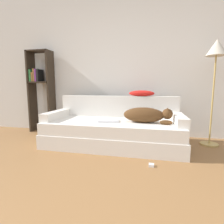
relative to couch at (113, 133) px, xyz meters
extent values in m
cube|color=silver|center=(-0.03, 0.74, 1.16)|extent=(7.94, 0.06, 2.70)
cube|color=silver|center=(0.00, 0.00, -0.08)|extent=(2.08, 0.94, 0.21)
cube|color=silver|center=(0.00, -0.01, 0.11)|extent=(2.04, 0.90, 0.17)
cube|color=silver|center=(0.00, 0.40, 0.38)|extent=(2.04, 0.15, 0.36)
cube|color=silver|center=(-0.97, -0.01, 0.26)|extent=(0.15, 0.75, 0.12)
cube|color=silver|center=(0.97, -0.01, 0.26)|extent=(0.15, 0.75, 0.12)
ellipsoid|color=#513319|center=(0.46, -0.04, 0.31)|extent=(0.59, 0.23, 0.22)
sphere|color=#513319|center=(0.80, -0.04, 0.33)|extent=(0.15, 0.15, 0.15)
cone|color=#513319|center=(0.80, -0.08, 0.39)|extent=(0.05, 0.05, 0.07)
cone|color=#513319|center=(0.80, 0.00, 0.39)|extent=(0.05, 0.05, 0.07)
ellipsoid|color=#513319|center=(0.77, -0.14, 0.23)|extent=(0.18, 0.06, 0.07)
cube|color=silver|center=(-0.06, -0.08, 0.20)|extent=(0.34, 0.24, 0.02)
ellipsoid|color=red|center=(0.41, 0.38, 0.61)|extent=(0.43, 0.15, 0.10)
cube|color=#2D2319|center=(-1.82, 0.56, 0.62)|extent=(0.04, 0.26, 1.61)
cube|color=#2D2319|center=(-1.39, 0.56, 0.62)|extent=(0.04, 0.26, 1.61)
cube|color=#2D2319|center=(-1.60, 0.56, 1.41)|extent=(0.45, 0.26, 0.02)
cube|color=#2D2319|center=(-1.60, 0.56, 0.81)|extent=(0.45, 0.26, 0.02)
cube|color=#337F42|center=(-1.77, 0.54, 0.94)|extent=(0.04, 0.20, 0.23)
cube|color=olive|center=(-1.73, 0.54, 0.91)|extent=(0.03, 0.20, 0.18)
cube|color=olive|center=(-1.69, 0.54, 0.95)|extent=(0.03, 0.20, 0.25)
cube|color=#753384|center=(-1.65, 0.54, 0.94)|extent=(0.03, 0.20, 0.24)
cube|color=black|center=(-1.61, 0.54, 0.94)|extent=(0.04, 0.20, 0.24)
cylinder|color=tan|center=(1.48, 0.31, -0.18)|extent=(0.27, 0.27, 0.02)
cylinder|color=tan|center=(1.48, 0.31, 0.50)|extent=(0.02, 0.02, 1.34)
cone|color=beige|center=(1.48, 0.31, 1.29)|extent=(0.29, 0.29, 0.23)
cube|color=silver|center=(0.59, -0.66, -0.18)|extent=(0.06, 0.06, 0.03)
camera|label=1|loc=(0.55, -2.61, 0.71)|focal=28.00mm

